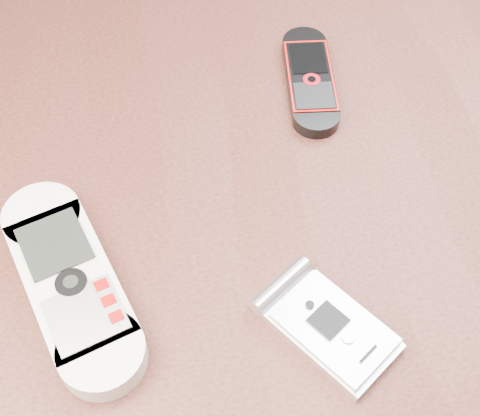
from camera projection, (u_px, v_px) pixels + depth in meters
The scene contains 4 objects.
table at pixel (235, 284), 0.60m from camera, with size 1.20×0.80×0.75m.
nokia_white at pixel (70, 282), 0.47m from camera, with size 0.06×0.18×0.02m, color silver.
nokia_black_red at pixel (310, 79), 0.60m from camera, with size 0.04×0.13×0.01m, color black.
motorola_razr at pixel (330, 327), 0.45m from camera, with size 0.05×0.10×0.02m, color silver.
Camera 1 is at (-0.04, -0.30, 1.17)m, focal length 50.00 mm.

